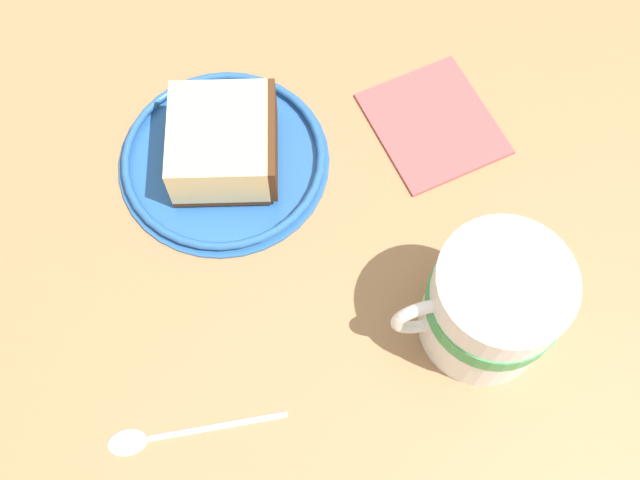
{
  "coord_description": "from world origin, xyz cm",
  "views": [
    {
      "loc": [
        21.1,
        -14.29,
        58.14
      ],
      "look_at": [
        4.3,
        3.13,
        3.0
      ],
      "focal_mm": 42.58,
      "sensor_mm": 36.0,
      "label": 1
    }
  ],
  "objects_px": {
    "tea_mug": "(492,304)",
    "folded_napkin": "(433,123)",
    "teaspoon": "(159,436)",
    "small_plate": "(224,158)",
    "cake_slice": "(223,143)"
  },
  "relations": [
    {
      "from": "teaspoon",
      "to": "folded_napkin",
      "type": "distance_m",
      "value": 0.35
    },
    {
      "from": "small_plate",
      "to": "folded_napkin",
      "type": "relative_size",
      "value": 1.61
    },
    {
      "from": "tea_mug",
      "to": "teaspoon",
      "type": "distance_m",
      "value": 0.27
    },
    {
      "from": "tea_mug",
      "to": "cake_slice",
      "type": "bearing_deg",
      "value": -171.98
    },
    {
      "from": "cake_slice",
      "to": "folded_napkin",
      "type": "bearing_deg",
      "value": 55.9
    },
    {
      "from": "small_plate",
      "to": "teaspoon",
      "type": "bearing_deg",
      "value": -54.93
    },
    {
      "from": "cake_slice",
      "to": "tea_mug",
      "type": "distance_m",
      "value": 0.26
    },
    {
      "from": "tea_mug",
      "to": "teaspoon",
      "type": "xyz_separation_m",
      "value": [
        -0.12,
        -0.23,
        -0.05
      ]
    },
    {
      "from": "cake_slice",
      "to": "folded_napkin",
      "type": "distance_m",
      "value": 0.19
    },
    {
      "from": "tea_mug",
      "to": "folded_napkin",
      "type": "distance_m",
      "value": 0.2
    },
    {
      "from": "folded_napkin",
      "to": "tea_mug",
      "type": "bearing_deg",
      "value": -38.67
    },
    {
      "from": "cake_slice",
      "to": "folded_napkin",
      "type": "relative_size",
      "value": 1.12
    },
    {
      "from": "tea_mug",
      "to": "folded_napkin",
      "type": "relative_size",
      "value": 1.01
    },
    {
      "from": "teaspoon",
      "to": "small_plate",
      "type": "bearing_deg",
      "value": 125.07
    },
    {
      "from": "small_plate",
      "to": "cake_slice",
      "type": "relative_size",
      "value": 1.44
    }
  ]
}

